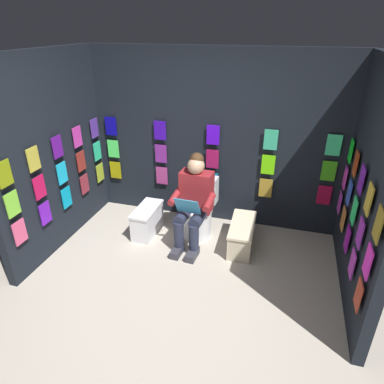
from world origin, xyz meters
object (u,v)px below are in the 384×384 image
Objects in this scene: person_reading at (193,201)px; comic_longbox_near at (242,235)px; comic_longbox_far at (147,220)px; toilet at (199,212)px.

comic_longbox_near is (-0.62, -0.08, -0.43)m from person_reading.
comic_longbox_far is at bearing -0.62° from comic_longbox_near.
person_reading is 1.63× the size of comic_longbox_near.
comic_longbox_far is (0.66, -0.04, -0.41)m from person_reading.
toilet is at bearing -164.23° from comic_longbox_far.
toilet is 0.64m from comic_longbox_near.
comic_longbox_far is (1.28, 0.04, 0.02)m from comic_longbox_near.
comic_longbox_far is at bearing -0.44° from person_reading.
person_reading reaches higher than comic_longbox_near.
toilet is 1.05× the size of comic_longbox_near.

